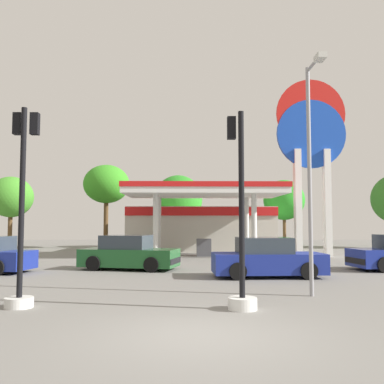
% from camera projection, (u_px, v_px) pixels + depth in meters
% --- Properties ---
extents(ground_plane, '(90.00, 90.00, 0.00)m').
position_uv_depth(ground_plane, '(200.00, 335.00, 8.09)').
color(ground_plane, slate).
rests_on(ground_plane, ground).
extents(gas_station, '(10.76, 11.99, 4.45)m').
position_uv_depth(gas_station, '(201.00, 224.00, 32.16)').
color(gas_station, beige).
rests_on(gas_station, ground).
extents(station_pole_sign, '(4.34, 0.56, 11.14)m').
position_uv_depth(station_pole_sign, '(311.00, 144.00, 26.99)').
color(station_pole_sign, white).
rests_on(station_pole_sign, ground).
extents(car_0, '(4.34, 2.08, 1.53)m').
position_uv_depth(car_0, '(267.00, 259.00, 16.72)').
color(car_0, black).
rests_on(car_0, ground).
extents(car_3, '(4.60, 2.78, 1.54)m').
position_uv_depth(car_3, '(129.00, 254.00, 19.41)').
color(car_3, black).
rests_on(car_3, ground).
extents(traffic_signal_0, '(0.70, 0.71, 5.05)m').
position_uv_depth(traffic_signal_0, '(22.00, 225.00, 10.86)').
color(traffic_signal_0, silver).
rests_on(traffic_signal_0, ground).
extents(traffic_signal_1, '(0.71, 0.71, 4.89)m').
position_uv_depth(traffic_signal_1, '(241.00, 247.00, 10.56)').
color(traffic_signal_1, silver).
rests_on(traffic_signal_1, ground).
extents(tree_0, '(3.60, 3.60, 5.91)m').
position_uv_depth(tree_0, '(11.00, 197.00, 35.53)').
color(tree_0, brown).
rests_on(tree_0, ground).
extents(tree_1, '(3.76, 3.76, 6.87)m').
position_uv_depth(tree_1, '(106.00, 185.00, 35.47)').
color(tree_1, brown).
rests_on(tree_1, ground).
extents(tree_2, '(4.11, 4.11, 6.12)m').
position_uv_depth(tree_2, '(178.00, 199.00, 36.49)').
color(tree_2, brown).
rests_on(tree_2, ground).
extents(tree_3, '(3.56, 3.56, 5.81)m').
position_uv_depth(tree_3, '(284.00, 200.00, 37.41)').
color(tree_3, brown).
rests_on(tree_3, ground).
extents(corner_streetlamp, '(0.24, 1.48, 6.72)m').
position_uv_depth(corner_streetlamp, '(311.00, 155.00, 12.44)').
color(corner_streetlamp, gray).
rests_on(corner_streetlamp, ground).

